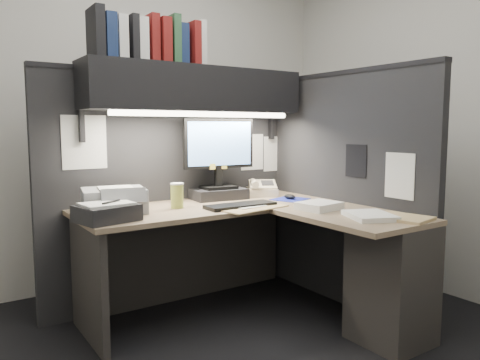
# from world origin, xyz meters

# --- Properties ---
(floor) EXTENTS (3.50, 3.50, 0.00)m
(floor) POSITION_xyz_m (0.00, 0.00, 0.00)
(floor) COLOR black
(floor) RESTS_ON ground
(wall_back) EXTENTS (3.50, 0.04, 2.70)m
(wall_back) POSITION_xyz_m (0.00, 1.50, 1.35)
(wall_back) COLOR silver
(wall_back) RESTS_ON floor
(wall_right) EXTENTS (0.04, 3.00, 2.70)m
(wall_right) POSITION_xyz_m (1.75, 0.00, 1.35)
(wall_right) COLOR silver
(wall_right) RESTS_ON floor
(partition_back) EXTENTS (1.90, 0.06, 1.60)m
(partition_back) POSITION_xyz_m (0.03, 0.93, 0.80)
(partition_back) COLOR black
(partition_back) RESTS_ON floor
(partition_right) EXTENTS (0.06, 1.50, 1.60)m
(partition_right) POSITION_xyz_m (0.98, 0.18, 0.80)
(partition_right) COLOR black
(partition_right) RESTS_ON floor
(desk) EXTENTS (1.70, 1.53, 0.73)m
(desk) POSITION_xyz_m (0.43, -0.00, 0.44)
(desk) COLOR #8C7459
(desk) RESTS_ON floor
(overhead_shelf) EXTENTS (1.55, 0.34, 0.30)m
(overhead_shelf) POSITION_xyz_m (0.12, 0.75, 1.50)
(overhead_shelf) COLOR black
(overhead_shelf) RESTS_ON partition_back
(task_light_tube) EXTENTS (1.32, 0.04, 0.04)m
(task_light_tube) POSITION_xyz_m (0.12, 0.61, 1.33)
(task_light_tube) COLOR white
(task_light_tube) RESTS_ON overhead_shelf
(monitor) EXTENTS (0.53, 0.27, 0.58)m
(monitor) POSITION_xyz_m (0.30, 0.74, 0.96)
(monitor) COLOR black
(monitor) RESTS_ON desk
(keyboard) EXTENTS (0.48, 0.17, 0.02)m
(keyboard) POSITION_xyz_m (0.23, 0.37, 0.74)
(keyboard) COLOR black
(keyboard) RESTS_ON desk
(mousepad) EXTENTS (0.29, 0.27, 0.00)m
(mousepad) POSITION_xyz_m (0.71, 0.44, 0.73)
(mousepad) COLOR navy
(mousepad) RESTS_ON desk
(mouse) EXTENTS (0.07, 0.10, 0.03)m
(mouse) POSITION_xyz_m (0.70, 0.44, 0.75)
(mouse) COLOR black
(mouse) RESTS_ON mousepad
(telephone) EXTENTS (0.31, 0.31, 0.09)m
(telephone) POSITION_xyz_m (0.67, 0.72, 0.78)
(telephone) COLOR #BDAE91
(telephone) RESTS_ON desk
(coffee_cup) EXTENTS (0.10, 0.10, 0.15)m
(coffee_cup) POSITION_xyz_m (-0.12, 0.57, 0.81)
(coffee_cup) COLOR #C8CA50
(coffee_cup) RESTS_ON desk
(printer) EXTENTS (0.42, 0.38, 0.15)m
(printer) POSITION_xyz_m (-0.51, 0.64, 0.80)
(printer) COLOR #95979B
(printer) RESTS_ON desk
(notebook_stack) EXTENTS (0.35, 0.31, 0.09)m
(notebook_stack) POSITION_xyz_m (-0.63, 0.40, 0.78)
(notebook_stack) COLOR black
(notebook_stack) RESTS_ON desk
(open_folder) EXTENTS (0.50, 0.37, 0.01)m
(open_folder) POSITION_xyz_m (0.26, 0.32, 0.73)
(open_folder) COLOR tan
(open_folder) RESTS_ON desk
(paper_stack_a) EXTENTS (0.27, 0.24, 0.05)m
(paper_stack_a) POSITION_xyz_m (0.59, 0.02, 0.75)
(paper_stack_a) COLOR white
(paper_stack_a) RESTS_ON desk
(paper_stack_b) EXTENTS (0.33, 0.35, 0.03)m
(paper_stack_b) POSITION_xyz_m (0.63, -0.35, 0.74)
(paper_stack_b) COLOR white
(paper_stack_b) RESTS_ON desk
(manila_stack) EXTENTS (0.29, 0.34, 0.02)m
(manila_stack) POSITION_xyz_m (0.76, -0.47, 0.74)
(manila_stack) COLOR tan
(manila_stack) RESTS_ON desk
(binder_row) EXTENTS (0.74, 0.26, 0.31)m
(binder_row) POSITION_xyz_m (-0.21, 0.75, 1.79)
(binder_row) COLOR black
(binder_row) RESTS_ON overhead_shelf
(pinned_papers) EXTENTS (1.76, 1.31, 0.51)m
(pinned_papers) POSITION_xyz_m (0.42, 0.56, 1.05)
(pinned_papers) COLOR white
(pinned_papers) RESTS_ON partition_back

